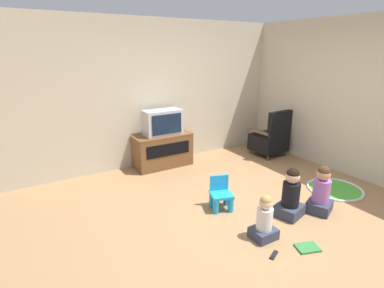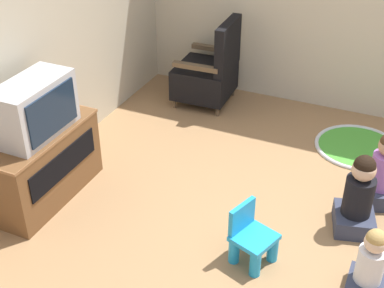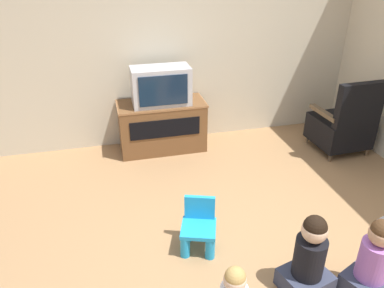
{
  "view_description": "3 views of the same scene",
  "coord_description": "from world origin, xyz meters",
  "px_view_note": "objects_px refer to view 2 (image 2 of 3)",
  "views": [
    {
      "loc": [
        -2.58,
        -2.64,
        2.1
      ],
      "look_at": [
        -0.31,
        1.12,
        0.71
      ],
      "focal_mm": 28.0,
      "sensor_mm": 36.0,
      "label": 1
    },
    {
      "loc": [
        -3.14,
        -0.48,
        2.81
      ],
      "look_at": [
        -0.28,
        0.81,
        0.84
      ],
      "focal_mm": 50.0,
      "sensor_mm": 36.0,
      "label": 2
    },
    {
      "loc": [
        -0.98,
        -2.05,
        2.29
      ],
      "look_at": [
        -0.25,
        0.88,
        0.7
      ],
      "focal_mm": 35.0,
      "sensor_mm": 36.0,
      "label": 3
    }
  ],
  "objects_px": {
    "tv_cabinet": "(41,163)",
    "child_watching_center": "(358,198)",
    "black_armchair": "(209,73)",
    "yellow_kid_chair": "(252,240)",
    "child_watching_left": "(370,267)",
    "child_watching_right": "(383,173)",
    "television": "(35,108)"
  },
  "relations": [
    {
      "from": "tv_cabinet",
      "to": "child_watching_center",
      "type": "xyz_separation_m",
      "value": [
        0.65,
        -2.48,
        -0.03
      ]
    },
    {
      "from": "black_armchair",
      "to": "child_watching_center",
      "type": "distance_m",
      "value": 2.4
    },
    {
      "from": "yellow_kid_chair",
      "to": "child_watching_center",
      "type": "xyz_separation_m",
      "value": [
        0.66,
        -0.62,
        0.11
      ]
    },
    {
      "from": "black_armchair",
      "to": "child_watching_left",
      "type": "height_order",
      "value": "black_armchair"
    },
    {
      "from": "tv_cabinet",
      "to": "yellow_kid_chair",
      "type": "xyz_separation_m",
      "value": [
        -0.01,
        -1.85,
        -0.14
      ]
    },
    {
      "from": "yellow_kid_chair",
      "to": "child_watching_right",
      "type": "relative_size",
      "value": 0.69
    },
    {
      "from": "yellow_kid_chair",
      "to": "child_watching_left",
      "type": "relative_size",
      "value": 0.82
    },
    {
      "from": "television",
      "to": "child_watching_center",
      "type": "height_order",
      "value": "television"
    },
    {
      "from": "child_watching_right",
      "to": "tv_cabinet",
      "type": "bearing_deg",
      "value": 89.74
    },
    {
      "from": "black_armchair",
      "to": "child_watching_center",
      "type": "bearing_deg",
      "value": 48.65
    },
    {
      "from": "yellow_kid_chair",
      "to": "television",
      "type": "bearing_deg",
      "value": 108.69
    },
    {
      "from": "tv_cabinet",
      "to": "child_watching_center",
      "type": "relative_size",
      "value": 1.59
    },
    {
      "from": "tv_cabinet",
      "to": "television",
      "type": "height_order",
      "value": "television"
    },
    {
      "from": "tv_cabinet",
      "to": "child_watching_center",
      "type": "distance_m",
      "value": 2.56
    },
    {
      "from": "television",
      "to": "yellow_kid_chair",
      "type": "distance_m",
      "value": 1.93
    },
    {
      "from": "yellow_kid_chair",
      "to": "child_watching_left",
      "type": "height_order",
      "value": "child_watching_left"
    },
    {
      "from": "television",
      "to": "black_armchair",
      "type": "distance_m",
      "value": 2.28
    },
    {
      "from": "black_armchair",
      "to": "child_watching_left",
      "type": "xyz_separation_m",
      "value": [
        -2.15,
        -2.06,
        -0.12
      ]
    },
    {
      "from": "yellow_kid_chair",
      "to": "child_watching_right",
      "type": "xyz_separation_m",
      "value": [
        1.1,
        -0.76,
        0.1
      ]
    },
    {
      "from": "child_watching_center",
      "to": "child_watching_right",
      "type": "distance_m",
      "value": 0.46
    },
    {
      "from": "yellow_kid_chair",
      "to": "child_watching_right",
      "type": "distance_m",
      "value": 1.34
    },
    {
      "from": "tv_cabinet",
      "to": "child_watching_right",
      "type": "distance_m",
      "value": 2.83
    },
    {
      "from": "yellow_kid_chair",
      "to": "black_armchair",
      "type": "bearing_deg",
      "value": 48.96
    },
    {
      "from": "tv_cabinet",
      "to": "television",
      "type": "relative_size",
      "value": 1.56
    },
    {
      "from": "child_watching_left",
      "to": "child_watching_right",
      "type": "xyz_separation_m",
      "value": [
        1.08,
        0.06,
        0.05
      ]
    },
    {
      "from": "black_armchair",
      "to": "television",
      "type": "bearing_deg",
      "value": -17.28
    },
    {
      "from": "black_armchair",
      "to": "child_watching_left",
      "type": "distance_m",
      "value": 2.98
    },
    {
      "from": "black_armchair",
      "to": "yellow_kid_chair",
      "type": "height_order",
      "value": "black_armchair"
    },
    {
      "from": "yellow_kid_chair",
      "to": "child_watching_right",
      "type": "height_order",
      "value": "child_watching_right"
    },
    {
      "from": "tv_cabinet",
      "to": "child_watching_left",
      "type": "height_order",
      "value": "tv_cabinet"
    },
    {
      "from": "child_watching_right",
      "to": "black_armchair",
      "type": "bearing_deg",
      "value": 39.03
    },
    {
      "from": "child_watching_left",
      "to": "child_watching_center",
      "type": "xyz_separation_m",
      "value": [
        0.65,
        0.19,
        0.05
      ]
    }
  ]
}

